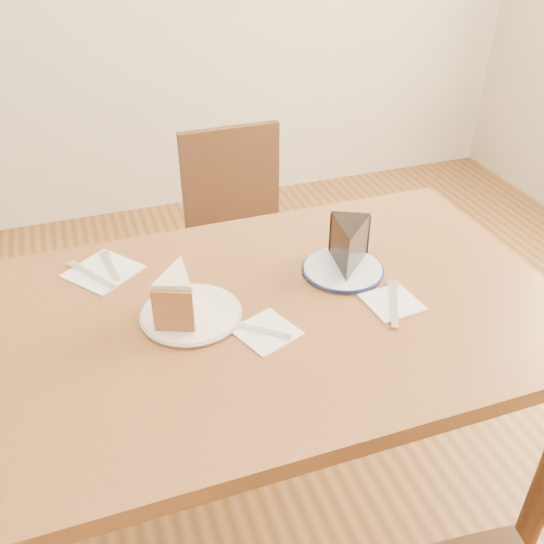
{
  "coord_description": "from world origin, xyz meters",
  "views": [
    {
      "loc": [
        -0.38,
        -0.99,
        1.55
      ],
      "look_at": [
        -0.02,
        0.06,
        0.8
      ],
      "focal_mm": 40.0,
      "sensor_mm": 36.0,
      "label": 1
    }
  ],
  "objects_px": {
    "table": "(287,338)",
    "chocolate_cake": "(349,249)",
    "plate_cream": "(191,314)",
    "plate_navy": "(343,269)",
    "carrot_cake": "(179,294)",
    "chair_far": "(243,241)"
  },
  "relations": [
    {
      "from": "table",
      "to": "chocolate_cake",
      "type": "height_order",
      "value": "chocolate_cake"
    },
    {
      "from": "plate_cream",
      "to": "plate_navy",
      "type": "relative_size",
      "value": 1.12
    },
    {
      "from": "carrot_cake",
      "to": "chocolate_cake",
      "type": "relative_size",
      "value": 0.85
    },
    {
      "from": "plate_cream",
      "to": "carrot_cake",
      "type": "height_order",
      "value": "carrot_cake"
    },
    {
      "from": "table",
      "to": "plate_cream",
      "type": "bearing_deg",
      "value": 172.87
    },
    {
      "from": "table",
      "to": "chair_far",
      "type": "relative_size",
      "value": 1.45
    },
    {
      "from": "plate_cream",
      "to": "plate_navy",
      "type": "bearing_deg",
      "value": 7.43
    },
    {
      "from": "table",
      "to": "plate_navy",
      "type": "relative_size",
      "value": 6.53
    },
    {
      "from": "plate_cream",
      "to": "carrot_cake",
      "type": "relative_size",
      "value": 1.85
    },
    {
      "from": "plate_cream",
      "to": "plate_navy",
      "type": "height_order",
      "value": "same"
    },
    {
      "from": "plate_cream",
      "to": "carrot_cake",
      "type": "xyz_separation_m",
      "value": [
        -0.02,
        0.01,
        0.05
      ]
    },
    {
      "from": "table",
      "to": "plate_cream",
      "type": "relative_size",
      "value": 5.82
    },
    {
      "from": "plate_navy",
      "to": "carrot_cake",
      "type": "xyz_separation_m",
      "value": [
        -0.4,
        -0.04,
        0.05
      ]
    },
    {
      "from": "plate_navy",
      "to": "carrot_cake",
      "type": "relative_size",
      "value": 1.65
    },
    {
      "from": "chair_far",
      "to": "chocolate_cake",
      "type": "relative_size",
      "value": 6.33
    },
    {
      "from": "plate_navy",
      "to": "chocolate_cake",
      "type": "relative_size",
      "value": 1.4
    },
    {
      "from": "chair_far",
      "to": "carrot_cake",
      "type": "xyz_separation_m",
      "value": [
        -0.35,
        -0.71,
        0.35
      ]
    },
    {
      "from": "chair_far",
      "to": "plate_navy",
      "type": "bearing_deg",
      "value": 93.6
    },
    {
      "from": "table",
      "to": "chocolate_cake",
      "type": "relative_size",
      "value": 9.18
    },
    {
      "from": "table",
      "to": "carrot_cake",
      "type": "relative_size",
      "value": 10.77
    },
    {
      "from": "table",
      "to": "plate_navy",
      "type": "bearing_deg",
      "value": 24.29
    },
    {
      "from": "carrot_cake",
      "to": "plate_navy",
      "type": "bearing_deg",
      "value": 28.08
    }
  ]
}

